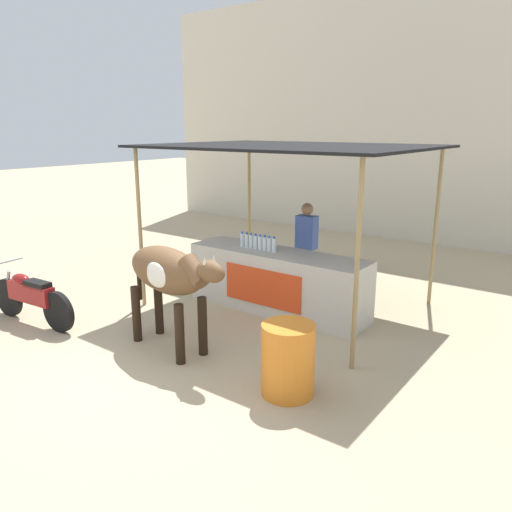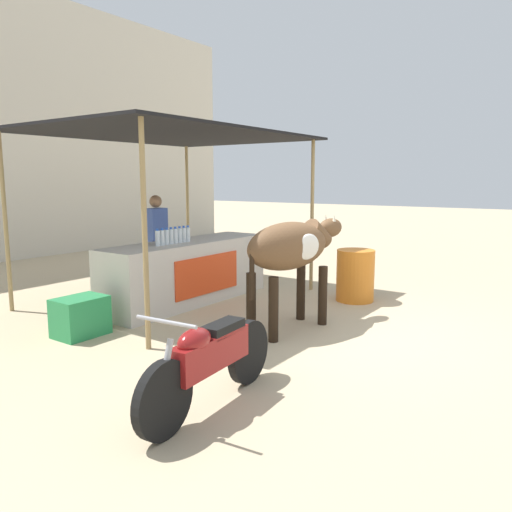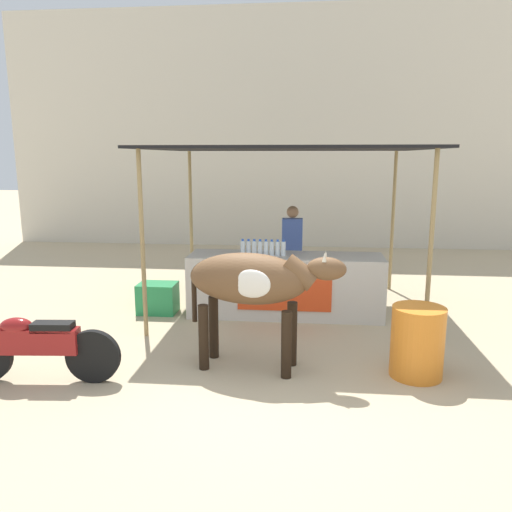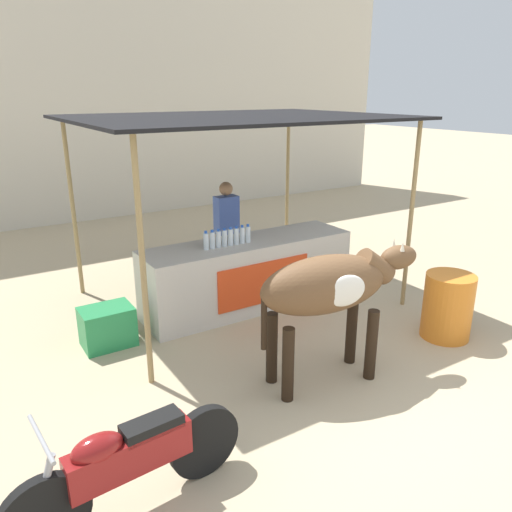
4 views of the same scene
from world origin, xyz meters
name	(u,v)px [view 1 (image 1 of 4)]	position (x,y,z in m)	size (l,w,h in m)	color
ground_plane	(180,358)	(0.00, 0.00, 0.00)	(60.00, 60.00, 0.00)	tan
building_wall_far	(425,114)	(0.00, 8.61, 3.16)	(16.00, 0.50, 6.32)	beige
stall_counter	(277,281)	(0.00, 2.20, 0.48)	(3.00, 0.82, 0.96)	beige
stall_awning	(290,152)	(0.00, 2.50, 2.50)	(4.20, 3.20, 2.60)	black
water_bottle_row	(258,242)	(-0.35, 2.15, 1.07)	(0.70, 0.07, 0.25)	silver
vendor_behind_counter	(306,250)	(0.08, 2.95, 0.85)	(0.34, 0.22, 1.65)	#383842
cooler_box	(182,275)	(-2.03, 2.10, 0.24)	(0.60, 0.44, 0.48)	#268C4C
water_barrel	(288,360)	(1.58, 0.10, 0.41)	(0.59, 0.59, 0.81)	orange
cow	(169,274)	(-0.29, 0.14, 1.03)	(1.85, 0.71, 1.44)	brown
motorcycle_parked	(31,296)	(-2.62, -0.47, 0.43)	(1.80, 0.55, 0.90)	black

